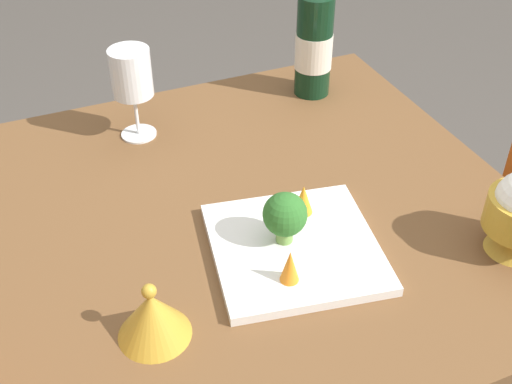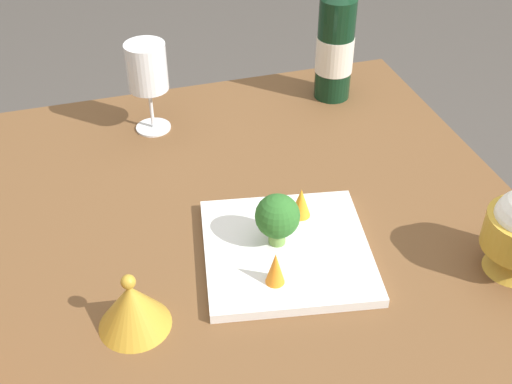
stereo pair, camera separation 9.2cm
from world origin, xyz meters
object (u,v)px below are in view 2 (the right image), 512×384
(wine_glass, at_px, (147,69))
(rice_bowl_lid, at_px, (132,306))
(serving_plate, at_px, (287,250))
(carrot_garnish_right, at_px, (301,202))
(wine_bottle, at_px, (335,42))
(broccoli_floret, at_px, (277,217))
(carrot_garnish_left, at_px, (275,268))

(wine_glass, height_order, rice_bowl_lid, wine_glass)
(serving_plate, bearing_deg, carrot_garnish_right, -34.70)
(wine_bottle, bearing_deg, rice_bowl_lid, 136.04)
(wine_bottle, distance_m, wine_glass, 0.39)
(rice_bowl_lid, relative_size, serving_plate, 0.35)
(serving_plate, distance_m, carrot_garnish_right, 0.09)
(broccoli_floret, distance_m, carrot_garnish_right, 0.08)
(rice_bowl_lid, height_order, carrot_garnish_left, rice_bowl_lid)
(carrot_garnish_left, bearing_deg, serving_plate, -31.61)
(wine_bottle, xyz_separation_m, carrot_garnish_left, (-0.50, 0.29, -0.08))
(serving_plate, bearing_deg, carrot_garnish_left, 148.39)
(broccoli_floret, bearing_deg, rice_bowl_lid, 110.71)
(wine_glass, height_order, carrot_garnish_right, wine_glass)
(wine_bottle, xyz_separation_m, carrot_garnish_right, (-0.37, 0.20, -0.08))
(rice_bowl_lid, bearing_deg, carrot_garnish_right, -64.38)
(wine_glass, bearing_deg, carrot_garnish_right, -152.85)
(rice_bowl_lid, xyz_separation_m, serving_plate, (0.07, -0.24, -0.03))
(broccoli_floret, distance_m, carrot_garnish_left, 0.09)
(serving_plate, bearing_deg, wine_bottle, -29.69)
(carrot_garnish_left, distance_m, carrot_garnish_right, 0.16)
(wine_bottle, distance_m, carrot_garnish_right, 0.43)
(wine_glass, relative_size, carrot_garnish_right, 3.47)
(wine_bottle, relative_size, carrot_garnish_right, 6.06)
(wine_glass, bearing_deg, broccoli_floret, -162.98)
(wine_glass, bearing_deg, carrot_garnish_left, -168.81)
(carrot_garnish_left, relative_size, carrot_garnish_right, 1.04)
(broccoli_floret, height_order, carrot_garnish_right, broccoli_floret)
(carrot_garnish_right, bearing_deg, wine_glass, 27.15)
(broccoli_floret, relative_size, carrot_garnish_right, 1.66)
(rice_bowl_lid, bearing_deg, carrot_garnish_left, -87.73)
(serving_plate, distance_m, carrot_garnish_left, 0.08)
(broccoli_floret, bearing_deg, carrot_garnish_left, 160.58)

